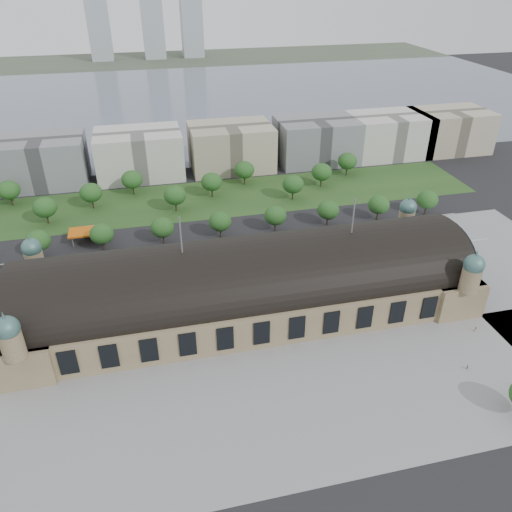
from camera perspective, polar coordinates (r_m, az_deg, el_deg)
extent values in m
plane|color=black|center=(169.46, -1.01, -6.23)|extent=(900.00, 900.00, 0.00)
cube|color=#93805B|center=(165.91, -1.02, -4.58)|extent=(150.00, 40.00, 12.00)
cube|color=#93805B|center=(168.10, -24.13, -7.22)|extent=(16.00, 43.00, 12.00)
cube|color=#93805B|center=(189.13, 19.23, -1.63)|extent=(16.00, 43.00, 12.00)
cylinder|color=black|center=(162.50, -1.04, -2.86)|extent=(144.00, 37.60, 37.60)
cylinder|color=black|center=(165.18, -26.74, -5.20)|extent=(1.20, 32.00, 32.00)
cylinder|color=black|center=(188.33, 21.20, 0.67)|extent=(1.20, 32.00, 32.00)
cylinder|color=#93805B|center=(180.06, -23.91, -0.65)|extent=(6.00, 6.00, 8.00)
sphere|color=#426B66|center=(177.49, -24.28, 0.86)|extent=(6.40, 6.40, 6.40)
cone|color=#426B66|center=(175.71, -24.56, 1.99)|extent=(1.00, 1.00, 2.50)
cylinder|color=#93805B|center=(199.83, 16.75, 3.93)|extent=(6.00, 6.00, 8.00)
sphere|color=#426B66|center=(197.52, 16.99, 5.35)|extent=(6.40, 6.40, 6.40)
cone|color=#426B66|center=(195.92, 17.17, 6.41)|extent=(1.00, 1.00, 2.50)
cylinder|color=#93805B|center=(146.03, -26.07, -9.08)|extent=(6.00, 6.00, 8.00)
sphere|color=#426B66|center=(142.84, -26.57, -7.38)|extent=(6.40, 6.40, 6.40)
cone|color=#426B66|center=(140.62, -26.95, -6.09)|extent=(1.00, 1.00, 2.50)
cylinder|color=#93805B|center=(169.81, 23.29, -2.46)|extent=(6.00, 6.00, 8.00)
sphere|color=#426B66|center=(167.08, 23.67, -0.89)|extent=(6.40, 6.40, 6.40)
cone|color=#426B66|center=(165.18, 23.96, 0.29)|extent=(1.00, 1.00, 2.50)
cylinder|color=#59595B|center=(150.14, -8.60, 2.39)|extent=(0.50, 0.50, 12.00)
cylinder|color=#59595B|center=(162.63, 11.06, 4.49)|extent=(0.50, 0.50, 12.00)
cube|color=gray|center=(140.31, 7.18, -16.24)|extent=(190.00, 48.00, 0.12)
cube|color=black|center=(198.70, -9.01, -0.50)|extent=(260.00, 26.00, 0.10)
cube|color=#25471C|center=(247.64, -9.07, 6.11)|extent=(300.00, 45.00, 0.10)
cube|color=#CA5A0B|center=(218.97, -18.85, 2.66)|extent=(14.00, 9.00, 0.70)
cube|color=#59595B|center=(225.44, -18.14, 2.73)|extent=(7.00, 5.00, 3.20)
cylinder|color=#59595B|center=(223.66, -20.09, 2.30)|extent=(0.50, 0.50, 4.40)
cylinder|color=#59595B|center=(222.33, -17.30, 2.65)|extent=(0.50, 0.50, 4.40)
cylinder|color=#59595B|center=(218.03, -20.21, 1.52)|extent=(0.50, 0.50, 4.40)
cylinder|color=#59595B|center=(216.67, -17.36, 1.87)|extent=(0.50, 0.50, 4.40)
cube|color=slate|center=(443.03, -9.68, 17.15)|extent=(700.00, 320.00, 0.08)
cube|color=#44513D|center=(639.00, -11.31, 21.16)|extent=(700.00, 120.00, 0.14)
cube|color=#9EA8B2|center=(643.96, -17.59, 24.10)|extent=(24.00, 24.00, 80.00)
cube|color=#9EA8B2|center=(643.54, -11.79, 25.02)|extent=(24.00, 24.00, 85.00)
cube|color=#9EA8B2|center=(647.54, -7.38, 24.95)|extent=(24.00, 24.00, 75.00)
cube|color=gray|center=(284.88, -23.36, 9.91)|extent=(45.00, 32.00, 24.00)
cube|color=beige|center=(280.11, -13.17, 11.30)|extent=(45.00, 32.00, 24.00)
cube|color=#B7A98F|center=(284.19, -2.87, 12.35)|extent=(45.00, 32.00, 24.00)
cube|color=gray|center=(296.76, 6.90, 12.98)|extent=(45.00, 32.00, 24.00)
cube|color=beige|center=(314.50, 14.87, 13.22)|extent=(45.00, 32.00, 24.00)
cube|color=#B7A98F|center=(334.60, 21.15, 13.24)|extent=(45.00, 32.00, 24.00)
cylinder|color=#2D2116|center=(215.04, -23.33, 0.40)|extent=(0.70, 0.70, 4.32)
ellipsoid|color=#1B4819|center=(212.64, -23.62, 1.62)|extent=(9.60, 9.60, 8.16)
cylinder|color=#2D2116|center=(211.44, -17.00, 1.17)|extent=(0.70, 0.70, 4.32)
ellipsoid|color=#1B4819|center=(208.99, -17.22, 2.43)|extent=(9.60, 9.60, 8.16)
cylinder|color=#2D2116|center=(210.54, -10.53, 1.94)|extent=(0.70, 0.70, 4.32)
ellipsoid|color=#1B4819|center=(208.08, -10.66, 3.22)|extent=(9.60, 9.60, 8.16)
cylinder|color=#2D2116|center=(212.36, -4.08, 2.69)|extent=(0.70, 0.70, 4.32)
ellipsoid|color=#1B4819|center=(209.92, -4.13, 3.96)|extent=(9.60, 9.60, 8.16)
cylinder|color=#2D2116|center=(216.83, 2.19, 3.38)|extent=(0.70, 0.70, 4.32)
ellipsoid|color=#1B4819|center=(214.44, 2.22, 4.63)|extent=(9.60, 9.60, 8.16)
cylinder|color=#2D2116|center=(223.81, 8.15, 4.00)|extent=(0.70, 0.70, 4.32)
ellipsoid|color=#1B4819|center=(221.49, 8.25, 5.22)|extent=(9.60, 9.60, 8.16)
cylinder|color=#2D2116|center=(233.05, 13.70, 4.54)|extent=(0.70, 0.70, 4.32)
ellipsoid|color=#1B4819|center=(230.83, 13.86, 5.71)|extent=(9.60, 9.60, 8.16)
cylinder|color=#2D2116|center=(244.32, 18.78, 4.99)|extent=(0.70, 0.70, 4.32)
ellipsoid|color=#1B4819|center=(242.20, 18.99, 6.11)|extent=(9.60, 9.60, 8.16)
cylinder|color=#2D2116|center=(266.98, -26.13, 5.66)|extent=(0.70, 0.70, 4.68)
ellipsoid|color=#1B4819|center=(264.89, -26.41, 6.77)|extent=(10.40, 10.40, 8.84)
cylinder|color=#2D2116|center=(241.46, -22.71, 3.93)|extent=(0.70, 0.70, 4.68)
ellipsoid|color=#1B4819|center=(239.15, -22.99, 5.15)|extent=(10.40, 10.40, 8.84)
cylinder|color=#2D2116|center=(249.53, -18.13, 5.70)|extent=(0.70, 0.70, 4.68)
ellipsoid|color=#1B4819|center=(247.29, -18.34, 6.89)|extent=(10.40, 10.40, 8.84)
cylinder|color=#2D2116|center=(259.29, -13.84, 7.32)|extent=(0.70, 0.70, 4.68)
ellipsoid|color=#1B4819|center=(257.14, -14.00, 8.48)|extent=(10.40, 10.40, 8.84)
cylinder|color=#2D2116|center=(237.54, -9.13, 5.62)|extent=(0.70, 0.70, 4.68)
ellipsoid|color=#1B4819|center=(235.19, -9.25, 6.87)|extent=(10.40, 10.40, 8.84)
cylinder|color=#2D2116|center=(250.10, -5.03, 7.23)|extent=(0.70, 0.70, 4.68)
ellipsoid|color=#1B4819|center=(247.87, -5.09, 8.44)|extent=(10.40, 10.40, 8.84)
cylinder|color=#2D2116|center=(263.98, -1.32, 8.65)|extent=(0.70, 0.70, 4.68)
ellipsoid|color=#1B4819|center=(261.87, -1.34, 9.81)|extent=(10.40, 10.40, 8.84)
cylinder|color=#2D2116|center=(247.07, 4.20, 6.96)|extent=(0.70, 0.70, 4.68)
ellipsoid|color=#1B4819|center=(244.82, 4.25, 8.18)|extent=(10.40, 10.40, 8.84)
cylinder|color=#2D2116|center=(263.32, 7.44, 8.34)|extent=(0.70, 0.70, 4.68)
ellipsoid|color=#1B4819|center=(261.20, 7.52, 9.50)|extent=(10.40, 10.40, 8.84)
cylinder|color=#2D2116|center=(280.43, 10.30, 9.53)|extent=(0.70, 0.70, 4.68)
ellipsoid|color=#1B4819|center=(278.44, 10.41, 10.62)|extent=(10.40, 10.40, 8.84)
imported|color=black|center=(199.94, -18.40, -1.40)|extent=(4.94, 2.31, 1.37)
imported|color=#171B42|center=(195.05, 1.54, -0.46)|extent=(4.88, 2.26, 1.62)
imported|color=#515558|center=(209.69, 2.44, 1.92)|extent=(4.74, 1.97, 1.52)
imported|color=silver|center=(227.96, 20.27, 2.39)|extent=(5.15, 2.46, 1.42)
imported|color=black|center=(194.18, -26.55, -4.32)|extent=(4.70, 4.28, 1.56)
imported|color=maroon|center=(188.01, -23.07, -4.66)|extent=(5.02, 4.14, 1.27)
imported|color=#192847|center=(189.94, -20.96, -3.74)|extent=(5.41, 4.95, 1.52)
imported|color=#53555A|center=(190.26, -21.48, -3.80)|extent=(4.77, 3.50, 1.51)
imported|color=#BABABC|center=(187.17, -18.90, -3.85)|extent=(4.73, 3.80, 1.51)
imported|color=gray|center=(187.23, -12.68, -2.83)|extent=(5.11, 4.64, 1.32)
imported|color=black|center=(187.22, -9.26, -2.41)|extent=(5.16, 4.71, 1.45)
imported|color=red|center=(192.28, -1.91, -0.70)|extent=(11.45, 2.80, 3.18)
imported|color=silver|center=(197.70, 1.70, 0.26)|extent=(11.44, 3.75, 3.13)
imported|color=#B8B4AB|center=(196.12, 0.33, 0.04)|extent=(12.31, 4.03, 3.37)
imported|color=gray|center=(174.79, 23.79, -7.69)|extent=(0.82, 0.49, 1.65)
imported|color=gray|center=(159.68, 23.01, -11.62)|extent=(0.62, 0.66, 1.52)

